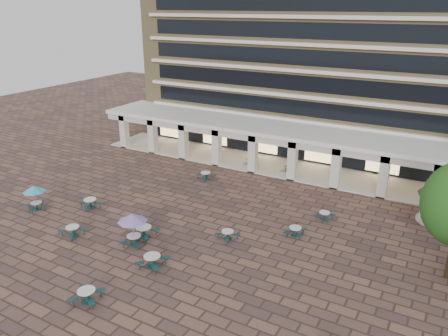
{
  "coord_description": "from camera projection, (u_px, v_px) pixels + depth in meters",
  "views": [
    {
      "loc": [
        15.67,
        -25.32,
        16.12
      ],
      "look_at": [
        -0.19,
        3.0,
        3.86
      ],
      "focal_mm": 35.0,
      "sensor_mm": 36.0,
      "label": 1
    }
  ],
  "objects": [
    {
      "name": "picnic_table_9",
      "position": [
        206.0,
        175.0,
        42.51
      ],
      "size": [
        1.98,
        1.98,
        0.73
      ],
      "rotation": [
        0.0,
        0.0,
        -0.39
      ],
      "color": "#143A3C",
      "rests_on": "ground"
    },
    {
      "name": "picnic_table_5",
      "position": [
        144.0,
        231.0,
        31.95
      ],
      "size": [
        1.97,
        1.97,
        0.85
      ],
      "rotation": [
        0.0,
        0.0,
        0.04
      ],
      "color": "#143A3C",
      "rests_on": "ground"
    },
    {
      "name": "picnic_table_1",
      "position": [
        152.0,
        260.0,
        28.34
      ],
      "size": [
        2.0,
        2.0,
        0.83
      ],
      "rotation": [
        0.0,
        0.0,
        0.11
      ],
      "color": "#143A3C",
      "rests_on": "ground"
    },
    {
      "name": "picnic_table_6",
      "position": [
        132.0,
        219.0,
        30.36
      ],
      "size": [
        2.11,
        2.11,
        2.43
      ],
      "rotation": [
        0.0,
        0.0,
        0.23
      ],
      "color": "#143A3C",
      "rests_on": "ground"
    },
    {
      "name": "picnic_table_10",
      "position": [
        295.0,
        231.0,
        32.2
      ],
      "size": [
        1.6,
        1.6,
        0.69
      ],
      "rotation": [
        0.0,
        0.0,
        0.06
      ],
      "color": "#143A3C",
      "rests_on": "ground"
    },
    {
      "name": "picnic_table_2",
      "position": [
        87.0,
        295.0,
        25.02
      ],
      "size": [
        2.08,
        2.08,
        0.78
      ],
      "rotation": [
        0.0,
        0.0,
        0.33
      ],
      "color": "#143A3C",
      "rests_on": "ground"
    },
    {
      "name": "picnic_table_8",
      "position": [
        90.0,
        203.0,
        36.58
      ],
      "size": [
        2.19,
        2.19,
        0.8
      ],
      "rotation": [
        0.0,
        0.0,
        -0.42
      ],
      "color": "#143A3C",
      "rests_on": "ground"
    },
    {
      "name": "gazebo",
      "position": [
        441.0,
        194.0,
        33.64
      ],
      "size": [
        3.34,
        3.34,
        3.11
      ],
      "rotation": [
        0.0,
        0.0,
        0.18
      ],
      "color": "beige",
      "rests_on": "ground"
    },
    {
      "name": "picnic_table_7",
      "position": [
        228.0,
        234.0,
        31.72
      ],
      "size": [
        1.79,
        1.79,
        0.67
      ],
      "rotation": [
        0.0,
        0.0,
        -0.34
      ],
      "color": "#143A3C",
      "rests_on": "ground"
    },
    {
      "name": "planter_left",
      "position": [
        249.0,
        164.0,
        45.09
      ],
      "size": [
        1.5,
        0.74,
        1.36
      ],
      "color": "gray",
      "rests_on": "ground"
    },
    {
      "name": "picnic_table_13",
      "position": [
        324.0,
        215.0,
        34.61
      ],
      "size": [
        1.61,
        1.61,
        0.65
      ],
      "rotation": [
        0.0,
        0.0,
        -0.16
      ],
      "color": "#143A3C",
      "rests_on": "ground"
    },
    {
      "name": "ground",
      "position": [
        207.0,
        227.0,
        33.53
      ],
      "size": [
        120.0,
        120.0,
        0.0
      ],
      "primitive_type": "plane",
      "color": "brown",
      "rests_on": "ground"
    },
    {
      "name": "planter_right",
      "position": [
        288.0,
        171.0,
        43.16
      ],
      "size": [
        1.5,
        0.88,
        1.36
      ],
      "color": "gray",
      "rests_on": "ground"
    },
    {
      "name": "apartment_building",
      "position": [
        321.0,
        36.0,
        49.85
      ],
      "size": [
        40.0,
        15.5,
        25.2
      ],
      "color": "tan",
      "rests_on": "ground"
    },
    {
      "name": "picnic_table_0",
      "position": [
        73.0,
        230.0,
        32.18
      ],
      "size": [
        1.77,
        1.77,
        0.74
      ],
      "rotation": [
        0.0,
        0.0,
        -0.09
      ],
      "color": "#143A3C",
      "rests_on": "ground"
    },
    {
      "name": "retail_arcade",
      "position": [
        282.0,
        141.0,
        44.54
      ],
      "size": [
        42.0,
        6.6,
        4.4
      ],
      "color": "white",
      "rests_on": "ground"
    },
    {
      "name": "picnic_table_4",
      "position": [
        34.0,
        190.0,
        35.77
      ],
      "size": [
        1.84,
        1.84,
        2.12
      ],
      "rotation": [
        0.0,
        0.0,
        -0.43
      ],
      "color": "#143A3C",
      "rests_on": "ground"
    }
  ]
}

